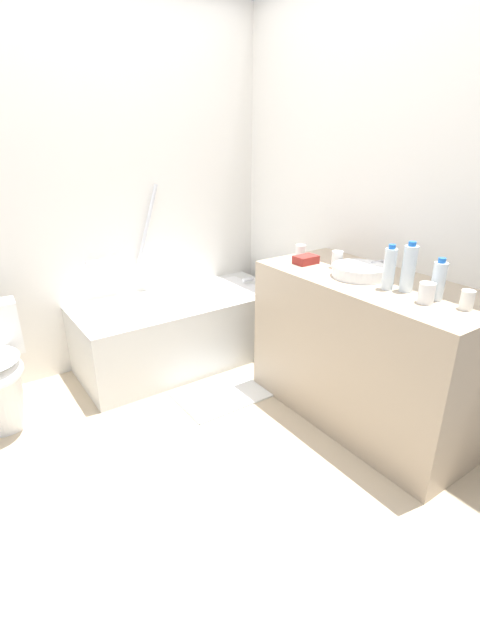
% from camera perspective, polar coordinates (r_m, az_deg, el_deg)
% --- Properties ---
extents(ground_plane, '(3.71, 3.71, 0.00)m').
position_cam_1_polar(ground_plane, '(2.52, -5.79, -17.21)').
color(ground_plane, '#C1AD8E').
extents(wall_back_tiled, '(3.09, 0.10, 2.50)m').
position_cam_1_polar(wall_back_tiled, '(3.27, -19.28, 15.13)').
color(wall_back_tiled, silver).
rests_on(wall_back_tiled, ground_plane).
extents(wall_right_mirror, '(0.10, 3.11, 2.50)m').
position_cam_1_polar(wall_right_mirror, '(2.88, 18.90, 14.30)').
color(wall_right_mirror, silver).
rests_on(wall_right_mirror, ground_plane).
extents(bathtub, '(1.53, 0.66, 1.29)m').
position_cam_1_polar(bathtub, '(3.35, -7.35, -1.03)').
color(bathtub, silver).
rests_on(bathtub, ground_plane).
extents(vanity_counter, '(0.62, 1.36, 0.88)m').
position_cam_1_polar(vanity_counter, '(2.71, 15.88, -3.90)').
color(vanity_counter, tan).
rests_on(vanity_counter, ground_plane).
extents(sink_basin, '(0.30, 0.30, 0.06)m').
position_cam_1_polar(sink_basin, '(2.57, 15.13, 6.10)').
color(sink_basin, white).
rests_on(sink_basin, vanity_counter).
extents(sink_faucet, '(0.11, 0.15, 0.07)m').
position_cam_1_polar(sink_faucet, '(2.70, 17.66, 6.61)').
color(sink_faucet, '#BCBCC1').
rests_on(sink_faucet, vanity_counter).
extents(water_bottle_0, '(0.07, 0.07, 0.25)m').
position_cam_1_polar(water_bottle_0, '(2.38, 20.89, 6.25)').
color(water_bottle_0, silver).
rests_on(water_bottle_0, vanity_counter).
extents(water_bottle_1, '(0.06, 0.06, 0.20)m').
position_cam_1_polar(water_bottle_1, '(2.31, 24.18, 4.65)').
color(water_bottle_1, silver).
rests_on(water_bottle_1, vanity_counter).
extents(water_bottle_2, '(0.06, 0.06, 0.23)m').
position_cam_1_polar(water_bottle_2, '(2.38, 18.66, 6.30)').
color(water_bottle_2, silver).
rests_on(water_bottle_2, vanity_counter).
extents(drinking_glass_0, '(0.06, 0.06, 0.09)m').
position_cam_1_polar(drinking_glass_0, '(2.25, 27.20, 2.31)').
color(drinking_glass_0, white).
rests_on(drinking_glass_0, vanity_counter).
extents(drinking_glass_1, '(0.06, 0.06, 0.08)m').
position_cam_1_polar(drinking_glass_1, '(2.91, 7.79, 8.76)').
color(drinking_glass_1, white).
rests_on(drinking_glass_1, vanity_counter).
extents(drinking_glass_2, '(0.07, 0.07, 0.10)m').
position_cam_1_polar(drinking_glass_2, '(2.71, 12.38, 7.61)').
color(drinking_glass_2, white).
rests_on(drinking_glass_2, vanity_counter).
extents(drinking_glass_3, '(0.07, 0.07, 0.10)m').
position_cam_1_polar(drinking_glass_3, '(2.26, 22.88, 3.22)').
color(drinking_glass_3, white).
rests_on(drinking_glass_3, vanity_counter).
extents(amenity_basket, '(0.14, 0.10, 0.05)m').
position_cam_1_polar(amenity_basket, '(2.77, 8.47, 7.69)').
color(amenity_basket, maroon).
rests_on(amenity_basket, vanity_counter).
extents(bath_mat, '(0.57, 0.42, 0.01)m').
position_cam_1_polar(bath_mat, '(3.01, -2.45, -9.55)').
color(bath_mat, white).
rests_on(bath_mat, ground_plane).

